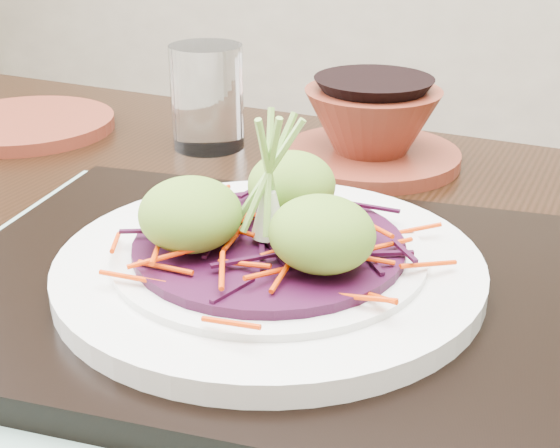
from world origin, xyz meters
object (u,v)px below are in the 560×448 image
(terracotta_side_plate, at_px, (26,124))
(water_glass, at_px, (207,97))
(dining_table, at_px, (234,410))
(white_plate, at_px, (269,265))
(terracotta_bowl_set, at_px, (372,131))
(serving_tray, at_px, (269,290))

(terracotta_side_plate, relative_size, water_glass, 1.84)
(dining_table, bearing_deg, white_plate, -17.30)
(terracotta_side_plate, relative_size, terracotta_bowl_set, 1.04)
(terracotta_side_plate, distance_m, water_glass, 0.22)
(dining_table, xyz_separation_m, terracotta_bowl_set, (0.03, 0.28, 0.13))
(dining_table, bearing_deg, terracotta_side_plate, 149.81)
(white_plate, xyz_separation_m, terracotta_bowl_set, (-0.01, 0.30, 0.00))
(serving_tray, relative_size, terracotta_side_plate, 2.17)
(dining_table, distance_m, terracotta_side_plate, 0.45)
(white_plate, height_order, water_glass, water_glass)
(terracotta_side_plate, bearing_deg, serving_tray, -34.69)
(serving_tray, relative_size, water_glass, 3.98)
(white_plate, bearing_deg, terracotta_bowl_set, 91.29)
(terracotta_side_plate, distance_m, terracotta_bowl_set, 0.39)
(water_glass, xyz_separation_m, terracotta_bowl_set, (0.17, 0.01, -0.02))
(terracotta_side_plate, bearing_deg, white_plate, -34.69)
(serving_tray, xyz_separation_m, terracotta_side_plate, (-0.39, 0.27, -0.01))
(terracotta_bowl_set, bearing_deg, terracotta_side_plate, -176.02)
(serving_tray, distance_m, terracotta_bowl_set, 0.30)
(water_glass, bearing_deg, terracotta_side_plate, -175.18)
(dining_table, xyz_separation_m, terracotta_side_plate, (-0.36, 0.26, 0.11))
(dining_table, height_order, terracotta_side_plate, terracotta_side_plate)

